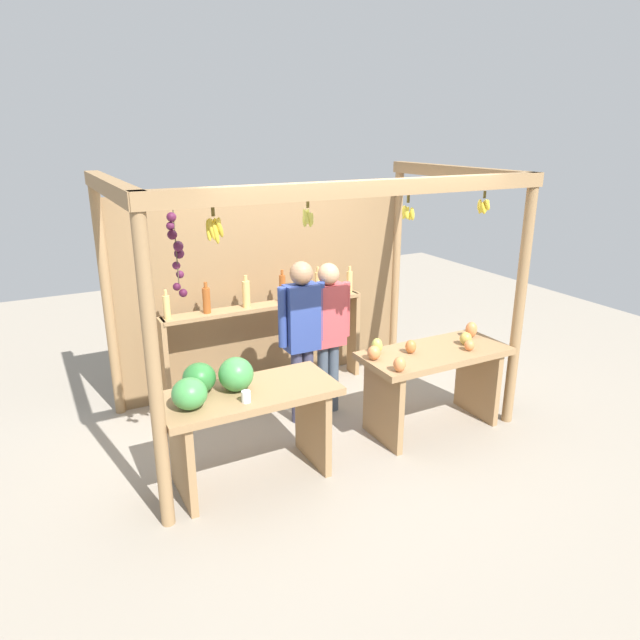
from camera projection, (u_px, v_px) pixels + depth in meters
The scene contains 7 objects.
ground_plane at pixel (311, 416), 5.80m from camera, with size 12.00×12.00×0.00m, color gray.
market_stall at pixel (288, 272), 5.76m from camera, with size 3.49×2.10×2.40m.
fruit_counter_left at pixel (237, 405), 4.52m from camera, with size 1.41×0.65×1.07m.
fruit_counter_right at pixel (433, 370), 5.40m from camera, with size 1.41×0.64×0.96m.
bottle_shelf_unit at pixel (265, 322), 6.10m from camera, with size 2.24×0.22×1.35m.
vendor_man at pixel (302, 328), 5.42m from camera, with size 0.48×0.22×1.61m.
vendor_woman at pixel (328, 326), 5.62m from camera, with size 0.48×0.21×1.55m.
Camera 1 is at (-2.35, -4.64, 2.75)m, focal length 32.22 mm.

